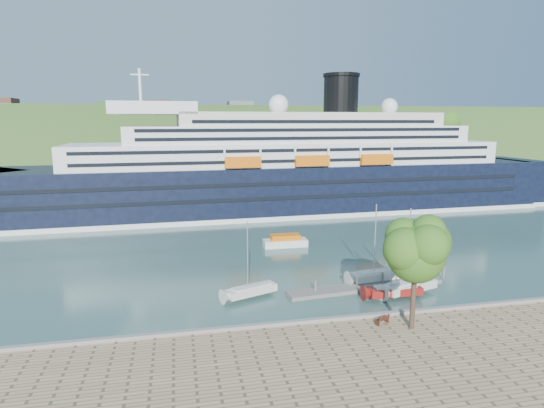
% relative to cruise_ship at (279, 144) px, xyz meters
% --- Properties ---
extents(ground, '(400.00, 400.00, 0.00)m').
position_rel_cruise_ship_xyz_m(ground, '(-5.82, -53.92, -14.13)').
color(ground, '#294A42').
rests_on(ground, ground).
extents(far_hillside, '(400.00, 50.00, 24.00)m').
position_rel_cruise_ship_xyz_m(far_hillside, '(-5.82, 91.08, -2.13)').
color(far_hillside, '#2C5020').
rests_on(far_hillside, ground).
extents(quay_coping, '(220.00, 0.50, 0.30)m').
position_rel_cruise_ship_xyz_m(quay_coping, '(-5.82, -54.12, -12.98)').
color(quay_coping, slate).
rests_on(quay_coping, promenade).
extents(cruise_ship, '(126.33, 22.42, 28.25)m').
position_rel_cruise_ship_xyz_m(cruise_ship, '(0.00, 0.00, 0.00)').
color(cruise_ship, black).
rests_on(cruise_ship, ground).
extents(park_bench, '(1.57, 1.15, 0.93)m').
position_rel_cruise_ship_xyz_m(park_bench, '(-3.10, -55.72, -12.66)').
color(park_bench, '#472214').
rests_on(park_bench, promenade).
extents(promenade_tree, '(6.53, 6.53, 10.81)m').
position_rel_cruise_ship_xyz_m(promenade_tree, '(-0.94, -56.97, -7.72)').
color(promenade_tree, '#30641A').
rests_on(promenade_tree, promenade).
extents(floating_pontoon, '(18.72, 4.04, 0.41)m').
position_rel_cruise_ship_xyz_m(floating_pontoon, '(0.10, -44.95, -13.92)').
color(floating_pontoon, gray).
rests_on(floating_pontoon, ground).
extents(sailboat_white_near, '(6.42, 3.85, 8.03)m').
position_rel_cruise_ship_xyz_m(sailboat_white_near, '(-13.01, -44.92, -10.11)').
color(sailboat_white_near, silver).
rests_on(sailboat_white_near, ground).
extents(sailboat_red, '(6.42, 1.91, 8.24)m').
position_rel_cruise_ship_xyz_m(sailboat_red, '(1.89, -48.28, -10.01)').
color(sailboat_red, maroon).
rests_on(sailboat_red, ground).
extents(sailboat_white_far, '(7.13, 2.84, 8.96)m').
position_rel_cruise_ship_xyz_m(sailboat_white_far, '(2.08, -43.47, -9.65)').
color(sailboat_white_far, silver).
rests_on(sailboat_white_far, ground).
extents(tender_launch, '(6.68, 2.33, 1.84)m').
position_rel_cruise_ship_xyz_m(tender_launch, '(-4.76, -25.99, -13.20)').
color(tender_launch, orange).
rests_on(tender_launch, ground).
extents(sailboat_extra, '(7.36, 3.96, 9.16)m').
position_rel_cruise_ship_xyz_m(sailboat_extra, '(4.05, -47.54, -9.54)').
color(sailboat_extra, silver).
rests_on(sailboat_extra, ground).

